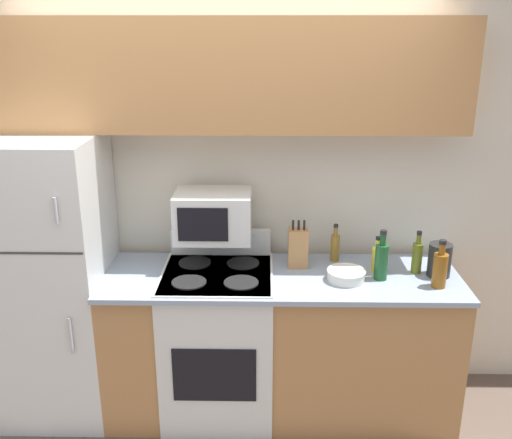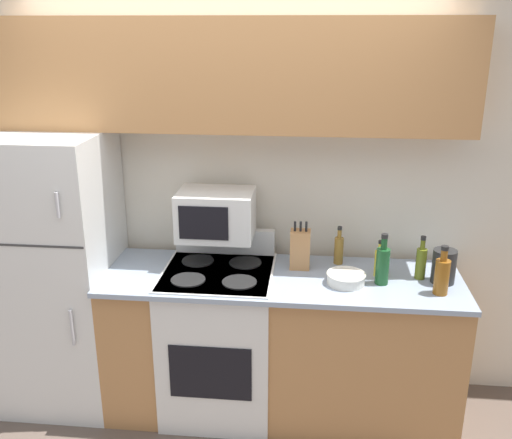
% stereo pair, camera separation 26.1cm
% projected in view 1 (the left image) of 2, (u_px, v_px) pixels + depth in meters
% --- Properties ---
extents(ground_plane, '(12.00, 12.00, 0.00)m').
position_uv_depth(ground_plane, '(224.00, 439.00, 3.38)').
color(ground_plane, brown).
extents(wall_back, '(8.00, 0.05, 2.55)m').
position_uv_depth(wall_back, '(228.00, 198.00, 3.64)').
color(wall_back, beige).
rests_on(wall_back, ground_plane).
extents(lower_cabinets, '(2.10, 0.67, 0.93)m').
position_uv_depth(lower_cabinets, '(280.00, 342.00, 3.52)').
color(lower_cabinets, '#B27A47').
rests_on(lower_cabinets, ground_plane).
extents(refrigerator, '(0.68, 0.71, 1.74)m').
position_uv_depth(refrigerator, '(51.00, 280.00, 3.43)').
color(refrigerator, silver).
rests_on(refrigerator, ground_plane).
extents(upper_cabinets, '(2.77, 0.31, 0.63)m').
position_uv_depth(upper_cabinets, '(224.00, 75.00, 3.21)').
color(upper_cabinets, '#B27A47').
rests_on(upper_cabinets, refrigerator).
extents(stove, '(0.66, 0.66, 1.10)m').
position_uv_depth(stove, '(219.00, 340.00, 3.51)').
color(stove, silver).
rests_on(stove, ground_plane).
extents(microwave, '(0.45, 0.33, 0.29)m').
position_uv_depth(microwave, '(213.00, 216.00, 3.39)').
color(microwave, silver).
rests_on(microwave, stove).
extents(knife_block, '(0.12, 0.10, 0.30)m').
position_uv_depth(knife_block, '(298.00, 248.00, 3.43)').
color(knife_block, '#B27A47').
rests_on(knife_block, lower_cabinets).
extents(bowl, '(0.22, 0.22, 0.07)m').
position_uv_depth(bowl, '(346.00, 275.00, 3.27)').
color(bowl, silver).
rests_on(bowl, lower_cabinets).
extents(bottle_olive_oil, '(0.06, 0.06, 0.26)m').
position_uv_depth(bottle_olive_oil, '(417.00, 257.00, 3.35)').
color(bottle_olive_oil, '#5B6619').
rests_on(bottle_olive_oil, lower_cabinets).
extents(bottle_whiskey, '(0.08, 0.08, 0.28)m').
position_uv_depth(bottle_whiskey, '(440.00, 269.00, 3.17)').
color(bottle_whiskey, brown).
rests_on(bottle_whiskey, lower_cabinets).
extents(bottle_vinegar, '(0.06, 0.06, 0.24)m').
position_uv_depth(bottle_vinegar, '(335.00, 247.00, 3.53)').
color(bottle_vinegar, olive).
rests_on(bottle_vinegar, lower_cabinets).
extents(bottle_cooking_spray, '(0.06, 0.06, 0.22)m').
position_uv_depth(bottle_cooking_spray, '(377.00, 258.00, 3.37)').
color(bottle_cooking_spray, gold).
rests_on(bottle_cooking_spray, lower_cabinets).
extents(bottle_wine_green, '(0.08, 0.08, 0.30)m').
position_uv_depth(bottle_wine_green, '(381.00, 260.00, 3.26)').
color(bottle_wine_green, '#194C23').
rests_on(bottle_wine_green, lower_cabinets).
extents(kettle, '(0.13, 0.13, 0.22)m').
position_uv_depth(kettle, '(439.00, 260.00, 3.31)').
color(kettle, black).
rests_on(kettle, lower_cabinets).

